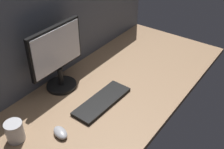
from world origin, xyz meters
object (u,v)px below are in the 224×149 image
object	(u,v)px
mug_steel	(15,131)
keyboard	(102,101)
mouse	(60,133)
monitor	(57,56)

from	to	relation	value
mug_steel	keyboard	bearing A→B (deg)	-20.32
keyboard	mouse	distance (cm)	31.25
mouse	mug_steel	distance (cm)	21.17
monitor	mouse	world-z (taller)	monitor
mug_steel	monitor	bearing A→B (deg)	16.45
monitor	keyboard	bearing A→B (deg)	-85.50
mouse	mug_steel	world-z (taller)	mug_steel
monitor	keyboard	xyz separation A→B (cm)	(2.33, -29.55, -20.20)
mug_steel	mouse	bearing A→B (deg)	-47.07
keyboard	mug_steel	distance (cm)	48.62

